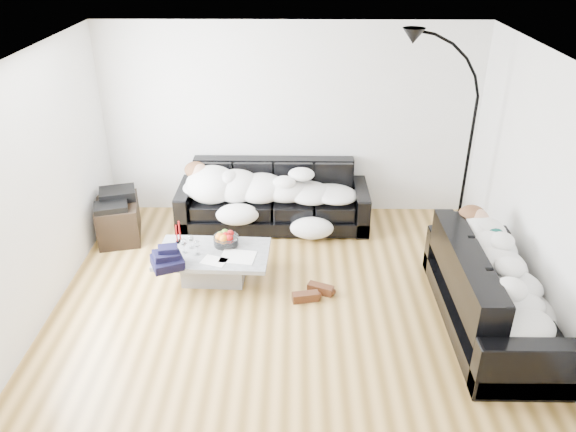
{
  "coord_description": "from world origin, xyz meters",
  "views": [
    {
      "loc": [
        0.07,
        -4.96,
        3.67
      ],
      "look_at": [
        0.0,
        0.3,
        0.9
      ],
      "focal_mm": 35.0,
      "sensor_mm": 36.0,
      "label": 1
    }
  ],
  "objects_px": {
    "sleeper_back": "(273,183)",
    "sleeper_right": "(499,271)",
    "wine_glass_a": "(191,242)",
    "candle_left": "(177,234)",
    "candle_right": "(180,231)",
    "fruit_bowl": "(226,238)",
    "av_cabinet": "(119,220)",
    "coffee_table": "(214,266)",
    "floor_lamp": "(468,157)",
    "sofa_back": "(273,196)",
    "sofa_right": "(495,289)",
    "wine_glass_b": "(184,246)",
    "shoes": "(313,293)",
    "stereo": "(115,198)",
    "wine_glass_c": "(197,248)"
  },
  "relations": [
    {
      "from": "candle_right",
      "to": "av_cabinet",
      "type": "relative_size",
      "value": 0.36
    },
    {
      "from": "coffee_table",
      "to": "fruit_bowl",
      "type": "xyz_separation_m",
      "value": [
        0.13,
        0.17,
        0.27
      ]
    },
    {
      "from": "shoes",
      "to": "stereo",
      "type": "relative_size",
      "value": 1.11
    },
    {
      "from": "fruit_bowl",
      "to": "wine_glass_b",
      "type": "distance_m",
      "value": 0.49
    },
    {
      "from": "fruit_bowl",
      "to": "candle_left",
      "type": "relative_size",
      "value": 1.25
    },
    {
      "from": "sofa_back",
      "to": "stereo",
      "type": "height_order",
      "value": "sofa_back"
    },
    {
      "from": "candle_left",
      "to": "wine_glass_c",
      "type": "bearing_deg",
      "value": -42.19
    },
    {
      "from": "sleeper_right",
      "to": "av_cabinet",
      "type": "distance_m",
      "value": 4.63
    },
    {
      "from": "fruit_bowl",
      "to": "av_cabinet",
      "type": "xyz_separation_m",
      "value": [
        -1.49,
        0.79,
        -0.2
      ]
    },
    {
      "from": "coffee_table",
      "to": "fruit_bowl",
      "type": "bearing_deg",
      "value": 52.64
    },
    {
      "from": "coffee_table",
      "to": "sofa_back",
      "type": "bearing_deg",
      "value": 65.12
    },
    {
      "from": "stereo",
      "to": "av_cabinet",
      "type": "bearing_deg",
      "value": 0.0
    },
    {
      "from": "sleeper_back",
      "to": "sleeper_right",
      "type": "bearing_deg",
      "value": -42.18
    },
    {
      "from": "sleeper_right",
      "to": "wine_glass_a",
      "type": "height_order",
      "value": "sleeper_right"
    },
    {
      "from": "wine_glass_b",
      "to": "candle_right",
      "type": "distance_m",
      "value": 0.28
    },
    {
      "from": "candle_left",
      "to": "candle_right",
      "type": "bearing_deg",
      "value": 55.9
    },
    {
      "from": "fruit_bowl",
      "to": "wine_glass_a",
      "type": "xyz_separation_m",
      "value": [
        -0.39,
        -0.08,
        -0.01
      ]
    },
    {
      "from": "shoes",
      "to": "stereo",
      "type": "distance_m",
      "value": 2.84
    },
    {
      "from": "wine_glass_b",
      "to": "sleeper_right",
      "type": "bearing_deg",
      "value": -13.04
    },
    {
      "from": "candle_right",
      "to": "sleeper_back",
      "type": "bearing_deg",
      "value": 45.77
    },
    {
      "from": "wine_glass_a",
      "to": "wine_glass_c",
      "type": "height_order",
      "value": "wine_glass_c"
    },
    {
      "from": "wine_glass_c",
      "to": "wine_glass_b",
      "type": "bearing_deg",
      "value": 168.5
    },
    {
      "from": "sleeper_back",
      "to": "wine_glass_b",
      "type": "height_order",
      "value": "sleeper_back"
    },
    {
      "from": "fruit_bowl",
      "to": "coffee_table",
      "type": "bearing_deg",
      "value": -127.36
    },
    {
      "from": "sleeper_back",
      "to": "floor_lamp",
      "type": "bearing_deg",
      "value": -9.16
    },
    {
      "from": "sleeper_back",
      "to": "shoes",
      "type": "relative_size",
      "value": 4.37
    },
    {
      "from": "fruit_bowl",
      "to": "av_cabinet",
      "type": "distance_m",
      "value": 1.7
    },
    {
      "from": "sofa_back",
      "to": "stereo",
      "type": "xyz_separation_m",
      "value": [
        -1.98,
        -0.39,
        0.16
      ]
    },
    {
      "from": "sleeper_right",
      "to": "candle_left",
      "type": "relative_size",
      "value": 8.02
    },
    {
      "from": "candle_right",
      "to": "stereo",
      "type": "bearing_deg",
      "value": 142.45
    },
    {
      "from": "fruit_bowl",
      "to": "floor_lamp",
      "type": "height_order",
      "value": "floor_lamp"
    },
    {
      "from": "sleeper_back",
      "to": "sleeper_right",
      "type": "relative_size",
      "value": 1.16
    },
    {
      "from": "sleeper_back",
      "to": "candle_right",
      "type": "relative_size",
      "value": 8.17
    },
    {
      "from": "sofa_back",
      "to": "shoes",
      "type": "relative_size",
      "value": 5.16
    },
    {
      "from": "sofa_back",
      "to": "candle_right",
      "type": "relative_size",
      "value": 9.66
    },
    {
      "from": "sofa_back",
      "to": "sofa_right",
      "type": "distance_m",
      "value": 3.12
    },
    {
      "from": "sofa_right",
      "to": "sleeper_back",
      "type": "bearing_deg",
      "value": 47.82
    },
    {
      "from": "sleeper_back",
      "to": "candle_left",
      "type": "xyz_separation_m",
      "value": [
        -1.06,
        -1.11,
        -0.15
      ]
    },
    {
      "from": "sofa_back",
      "to": "sleeper_back",
      "type": "distance_m",
      "value": 0.23
    },
    {
      "from": "coffee_table",
      "to": "wine_glass_b",
      "type": "relative_size",
      "value": 7.05
    },
    {
      "from": "coffee_table",
      "to": "wine_glass_c",
      "type": "height_order",
      "value": "wine_glass_c"
    },
    {
      "from": "sleeper_right",
      "to": "coffee_table",
      "type": "xyz_separation_m",
      "value": [
        -2.91,
        0.77,
        -0.46
      ]
    },
    {
      "from": "coffee_table",
      "to": "candle_right",
      "type": "bearing_deg",
      "value": 149.85
    },
    {
      "from": "fruit_bowl",
      "to": "wine_glass_b",
      "type": "bearing_deg",
      "value": -156.88
    },
    {
      "from": "wine_glass_c",
      "to": "wine_glass_a",
      "type": "bearing_deg",
      "value": 123.32
    },
    {
      "from": "coffee_table",
      "to": "floor_lamp",
      "type": "relative_size",
      "value": 0.54
    },
    {
      "from": "sofa_back",
      "to": "av_cabinet",
      "type": "height_order",
      "value": "sofa_back"
    },
    {
      "from": "wine_glass_c",
      "to": "av_cabinet",
      "type": "bearing_deg",
      "value": 139.55
    },
    {
      "from": "sleeper_back",
      "to": "wine_glass_c",
      "type": "relative_size",
      "value": 12.2
    },
    {
      "from": "sofa_right",
      "to": "candle_right",
      "type": "bearing_deg",
      "value": 73.16
    }
  ]
}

